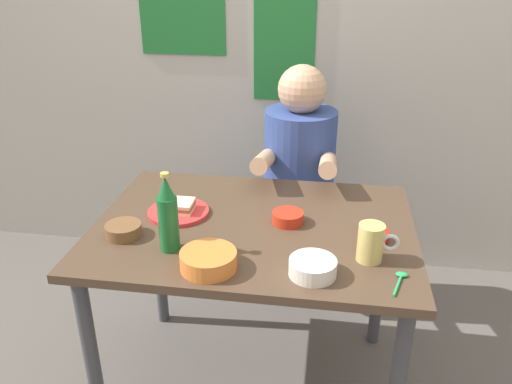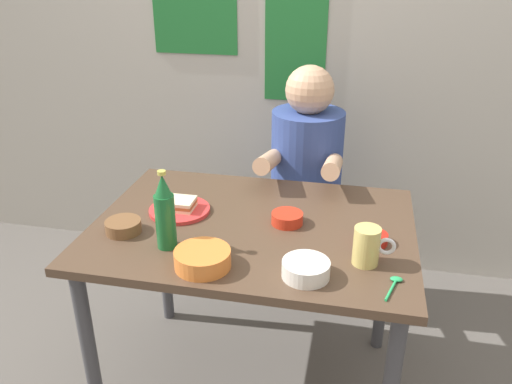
# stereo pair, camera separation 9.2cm
# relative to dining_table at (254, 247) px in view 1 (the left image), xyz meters

# --- Properties ---
(ground_plane) EXTENTS (6.00, 6.00, 0.00)m
(ground_plane) POSITION_rel_dining_table_xyz_m (0.00, 0.00, -0.65)
(ground_plane) COLOR #59544F
(wall_back) EXTENTS (4.40, 0.09, 2.60)m
(wall_back) POSITION_rel_dining_table_xyz_m (-0.00, 1.05, 0.65)
(wall_back) COLOR #ADA89E
(wall_back) RESTS_ON ground
(dining_table) EXTENTS (1.10, 0.80, 0.74)m
(dining_table) POSITION_rel_dining_table_xyz_m (0.00, 0.00, 0.00)
(dining_table) COLOR #4C3828
(dining_table) RESTS_ON ground
(stool) EXTENTS (0.34, 0.34, 0.45)m
(stool) POSITION_rel_dining_table_xyz_m (0.11, 0.63, -0.30)
(stool) COLOR #4C4C51
(stool) RESTS_ON ground
(person_seated) EXTENTS (0.33, 0.56, 0.72)m
(person_seated) POSITION_rel_dining_table_xyz_m (0.11, 0.62, 0.12)
(person_seated) COLOR #33478C
(person_seated) RESTS_ON stool
(plate_orange) EXTENTS (0.22, 0.22, 0.01)m
(plate_orange) POSITION_rel_dining_table_xyz_m (-0.28, 0.04, 0.10)
(plate_orange) COLOR red
(plate_orange) RESTS_ON dining_table
(sandwich) EXTENTS (0.11, 0.09, 0.04)m
(sandwich) POSITION_rel_dining_table_xyz_m (-0.28, 0.04, 0.13)
(sandwich) COLOR beige
(sandwich) RESTS_ON plate_orange
(beer_mug) EXTENTS (0.13, 0.08, 0.12)m
(beer_mug) POSITION_rel_dining_table_xyz_m (0.39, -0.17, 0.15)
(beer_mug) COLOR #D1BC66
(beer_mug) RESTS_ON dining_table
(beer_bottle) EXTENTS (0.06, 0.06, 0.26)m
(beer_bottle) POSITION_rel_dining_table_xyz_m (-0.24, -0.20, 0.21)
(beer_bottle) COLOR #19602D
(beer_bottle) RESTS_ON dining_table
(sauce_bowl_chili) EXTENTS (0.11, 0.11, 0.04)m
(sauce_bowl_chili) POSITION_rel_dining_table_xyz_m (0.11, 0.03, 0.12)
(sauce_bowl_chili) COLOR red
(sauce_bowl_chili) RESTS_ON dining_table
(sambal_bowl_red) EXTENTS (0.10, 0.10, 0.03)m
(sambal_bowl_red) POSITION_rel_dining_table_xyz_m (0.41, -0.04, 0.11)
(sambal_bowl_red) COLOR #B21E14
(sambal_bowl_red) RESTS_ON dining_table
(condiment_bowl_brown) EXTENTS (0.12, 0.12, 0.04)m
(condiment_bowl_brown) POSITION_rel_dining_table_xyz_m (-0.41, -0.14, 0.12)
(condiment_bowl_brown) COLOR brown
(condiment_bowl_brown) RESTS_ON dining_table
(rice_bowl_white) EXTENTS (0.14, 0.14, 0.05)m
(rice_bowl_white) POSITION_rel_dining_table_xyz_m (0.22, -0.28, 0.12)
(rice_bowl_white) COLOR silver
(rice_bowl_white) RESTS_ON dining_table
(soup_bowl_orange) EXTENTS (0.17, 0.17, 0.05)m
(soup_bowl_orange) POSITION_rel_dining_table_xyz_m (-0.09, -0.29, 0.12)
(soup_bowl_orange) COLOR orange
(soup_bowl_orange) RESTS_ON dining_table
(spoon) EXTENTS (0.05, 0.12, 0.01)m
(spoon) POSITION_rel_dining_table_xyz_m (0.47, -0.27, 0.10)
(spoon) COLOR #26A559
(spoon) RESTS_ON dining_table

